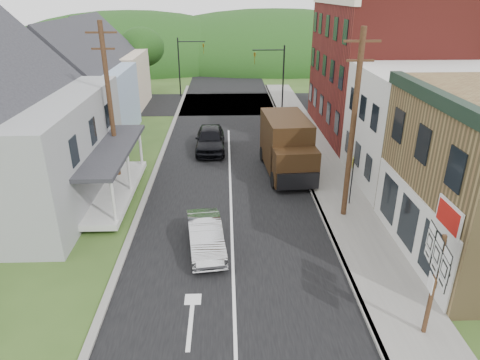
{
  "coord_description": "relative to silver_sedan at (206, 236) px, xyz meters",
  "views": [
    {
      "loc": [
        -0.21,
        -15.15,
        10.34
      ],
      "look_at": [
        0.42,
        3.19,
        2.2
      ],
      "focal_mm": 32.0,
      "sensor_mm": 36.0,
      "label": 1
    }
  ],
  "objects": [
    {
      "name": "silver_sedan",
      "position": [
        0.0,
        0.0,
        0.0
      ],
      "size": [
        1.95,
        4.22,
        1.34
      ],
      "primitive_type": "imported",
      "rotation": [
        0.0,
        0.0,
        0.13
      ],
      "color": "#B3B3B8",
      "rests_on": "ground"
    },
    {
      "name": "warning_sign",
      "position": [
        7.31,
        3.88,
        1.2
      ],
      "size": [
        0.27,
        0.7,
        2.68
      ],
      "rotation": [
        0.0,
        0.0,
        -0.35
      ],
      "color": "black",
      "rests_on": "sidewalk_right"
    },
    {
      "name": "storefront_white",
      "position": [
        12.45,
        6.77,
        2.58
      ],
      "size": [
        8.0,
        7.0,
        6.5
      ],
      "primitive_type": "cube",
      "color": "silver",
      "rests_on": "ground"
    },
    {
      "name": "house_cream",
      "position": [
        -10.35,
        25.27,
        3.02
      ],
      "size": [
        7.14,
        8.16,
        7.28
      ],
      "color": "beige",
      "rests_on": "ground"
    },
    {
      "name": "curb_right",
      "position": [
        5.7,
        7.27,
        -0.59
      ],
      "size": [
        0.2,
        55.0,
        0.15
      ],
      "primitive_type": "cube",
      "color": "slate",
      "rests_on": "ground"
    },
    {
      "name": "sidewalk_right",
      "position": [
        7.05,
        7.27,
        -0.59
      ],
      "size": [
        2.8,
        55.0,
        0.15
      ],
      "primitive_type": "cube",
      "color": "slate",
      "rests_on": "ground"
    },
    {
      "name": "utility_pole_left",
      "position": [
        -5.35,
        7.27,
        3.99
      ],
      "size": [
        1.6,
        0.26,
        9.0
      ],
      "color": "#472D19",
      "rests_on": "ground"
    },
    {
      "name": "dark_sedan",
      "position": [
        -0.17,
        12.65,
        0.17
      ],
      "size": [
        2.04,
        4.96,
        1.68
      ],
      "primitive_type": "imported",
      "rotation": [
        0.0,
        0.0,
        0.01
      ],
      "color": "black",
      "rests_on": "ground"
    },
    {
      "name": "traffic_signal_right",
      "position": [
        5.45,
        22.77,
        3.09
      ],
      "size": [
        2.87,
        0.2,
        6.0
      ],
      "color": "black",
      "rests_on": "ground"
    },
    {
      "name": "traffic_signal_left",
      "position": [
        -3.15,
        29.77,
        3.09
      ],
      "size": [
        2.87,
        0.2,
        6.0
      ],
      "color": "black",
      "rests_on": "ground"
    },
    {
      "name": "curb_left",
      "position": [
        -3.5,
        7.27,
        -0.61
      ],
      "size": [
        0.3,
        55.0,
        0.12
      ],
      "primitive_type": "cube",
      "color": "slate",
      "rests_on": "ground"
    },
    {
      "name": "forested_ridge",
      "position": [
        1.15,
        54.27,
        -0.67
      ],
      "size": [
        90.0,
        30.0,
        16.0
      ],
      "primitive_type": "ellipsoid",
      "color": "#1A3810",
      "rests_on": "ground"
    },
    {
      "name": "ground",
      "position": [
        1.15,
        -0.73,
        -0.67
      ],
      "size": [
        120.0,
        120.0,
        0.0
      ],
      "primitive_type": "plane",
      "color": "#2D4719",
      "rests_on": "ground"
    },
    {
      "name": "cross_road",
      "position": [
        1.15,
        26.27,
        -0.67
      ],
      "size": [
        60.0,
        9.0,
        0.02
      ],
      "primitive_type": "cube",
      "color": "black",
      "rests_on": "ground"
    },
    {
      "name": "storefront_red",
      "position": [
        12.45,
        16.27,
        4.33
      ],
      "size": [
        8.0,
        12.0,
        10.0
      ],
      "primitive_type": "cube",
      "color": "maroon",
      "rests_on": "ground"
    },
    {
      "name": "house_blue",
      "position": [
        -9.85,
        16.27,
        3.02
      ],
      "size": [
        7.14,
        8.16,
        7.28
      ],
      "color": "#99ACD0",
      "rests_on": "ground"
    },
    {
      "name": "tree_left_d",
      "position": [
        -7.85,
        31.27,
        4.21
      ],
      "size": [
        4.8,
        4.8,
        6.94
      ],
      "color": "#382616",
      "rests_on": "ground"
    },
    {
      "name": "utility_pole_right",
      "position": [
        6.75,
        2.77,
        3.99
      ],
      "size": [
        1.6,
        0.26,
        9.0
      ],
      "color": "#472D19",
      "rests_on": "ground"
    },
    {
      "name": "delivery_van",
      "position": [
        4.62,
        8.44,
        1.06
      ],
      "size": [
        2.89,
        6.25,
        3.41
      ],
      "rotation": [
        0.0,
        0.0,
        0.07
      ],
      "color": "black",
      "rests_on": "ground"
    },
    {
      "name": "route_sign_cluster",
      "position": [
        7.25,
        -5.33,
        1.85
      ],
      "size": [
        0.41,
        2.07,
        3.66
      ],
      "rotation": [
        0.0,
        0.0,
        -0.16
      ],
      "color": "#472D19",
      "rests_on": "sidewalk_right"
    },
    {
      "name": "road",
      "position": [
        1.15,
        9.27,
        -0.67
      ],
      "size": [
        9.0,
        90.0,
        0.02
      ],
      "primitive_type": "cube",
      "color": "black",
      "rests_on": "ground"
    }
  ]
}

